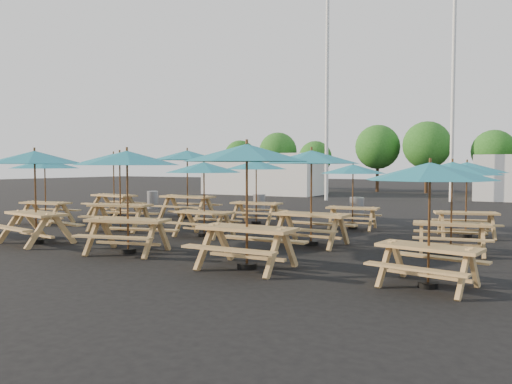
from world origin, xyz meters
The scene contains 28 objects.
ground centered at (0.00, 0.00, 0.00)m, with size 120.00×120.00×0.00m, color black.
picnic_unit_1 centered at (-6.48, -1.57, 1.94)m, with size 2.43×2.43×2.21m.
picnic_unit_2 centered at (-6.47, 1.66, 2.17)m, with size 2.81×2.81×2.48m.
picnic_unit_3 centered at (-3.06, -4.67, 2.08)m, with size 2.84×2.84×2.37m.
picnic_unit_4 centered at (-3.01, -1.70, 2.10)m, with size 2.95×2.95×2.39m.
picnic_unit_5 centered at (-3.14, 2.00, 2.25)m, with size 2.73×2.73×2.57m.
picnic_unit_6 centered at (-0.03, -4.66, 2.05)m, with size 2.85×2.85×2.33m.
picnic_unit_7 centered at (0.00, -1.61, 1.84)m, with size 2.19×2.19×2.10m.
picnic_unit_8 centered at (-0.13, 1.77, 1.91)m, with size 2.31×2.31×2.18m.
picnic_unit_9 centered at (3.16, -4.90, 2.11)m, with size 2.49×2.49×2.41m.
picnic_unit_10 centered at (3.21, -1.66, 2.08)m, with size 2.55×2.55×2.38m.
picnic_unit_11 centered at (3.18, 1.95, 1.79)m, with size 2.24×2.24×2.04m.
picnic_unit_12 centered at (6.48, -4.84, 1.79)m, with size 2.45×2.45×2.05m.
picnic_unit_13 centered at (6.43, -1.31, 1.82)m, with size 2.43×2.43×2.08m.
picnic_unit_14 centered at (6.49, 1.61, 1.84)m, with size 2.61×2.61×2.09m.
waste_bin_0 centered at (-7.21, 4.92, 0.40)m, with size 0.50×0.50×0.81m, color gray.
waste_bin_1 centered at (-1.67, 4.98, 0.40)m, with size 0.50×0.50×0.81m, color gray.
waste_bin_2 centered at (2.45, 4.87, 0.40)m, with size 0.50×0.50×0.81m, color gray.
waste_bin_3 centered at (2.54, 4.66, 0.40)m, with size 0.50×0.50×0.81m, color gray.
mast_0 centered at (-2.00, 14.00, 6.00)m, with size 0.20×0.20×12.00m, color silver.
mast_1 centered at (4.50, 16.00, 6.00)m, with size 0.20×0.20×12.00m, color silver.
event_tent_0 centered at (-8.00, 18.00, 1.40)m, with size 8.00×4.00×2.80m, color silver.
tree_0 centered at (-14.07, 25.25, 2.83)m, with size 2.80×2.80×4.24m.
tree_1 centered at (-9.74, 23.90, 3.15)m, with size 3.11×3.11×4.72m.
tree_2 centered at (-6.39, 23.65, 2.62)m, with size 2.59×2.59×3.93m.
tree_3 centered at (-1.75, 24.72, 3.41)m, with size 3.36×3.36×5.09m.
tree_4 centered at (1.90, 24.26, 3.46)m, with size 3.41×3.41×5.17m.
tree_5 centered at (6.22, 24.67, 2.97)m, with size 2.94×2.94×4.45m.
Camera 1 is at (7.73, -13.21, 1.97)m, focal length 35.00 mm.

